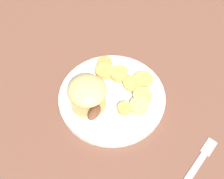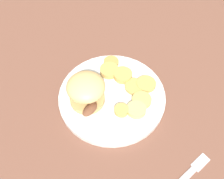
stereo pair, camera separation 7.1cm
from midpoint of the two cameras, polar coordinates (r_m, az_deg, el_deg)
ground_plane at (r=0.75m, az=2.72°, el=-2.15°), size 4.00×4.00×0.00m
dinner_plate at (r=0.74m, az=2.75°, el=-1.69°), size 0.30×0.30×0.02m
sandwich at (r=0.68m, az=-2.63°, el=-0.40°), size 0.11×0.11×0.09m
potato_round_0 at (r=0.76m, az=10.12°, el=1.02°), size 0.06×0.06×0.01m
potato_round_1 at (r=0.72m, az=9.29°, el=-2.49°), size 0.05×0.05×0.01m
potato_round_2 at (r=0.70m, az=4.97°, el=-4.72°), size 0.04×0.04×0.01m
potato_round_3 at (r=0.75m, az=7.68°, el=0.47°), size 0.06×0.06×0.01m
potato_round_4 at (r=0.76m, az=5.06°, el=2.96°), size 0.05×0.05×0.02m
potato_round_5 at (r=0.80m, az=2.38°, el=5.85°), size 0.05×0.05×0.01m
potato_round_6 at (r=0.77m, az=2.03°, el=3.99°), size 0.05×0.05×0.02m
potato_round_7 at (r=0.70m, az=8.24°, el=-4.56°), size 0.05×0.05×0.01m
fork at (r=0.69m, az=19.00°, el=-17.64°), size 0.15×0.07×0.00m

